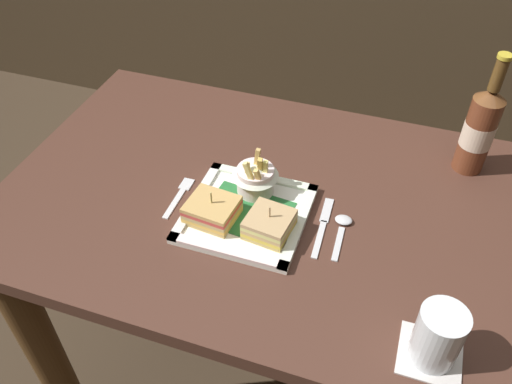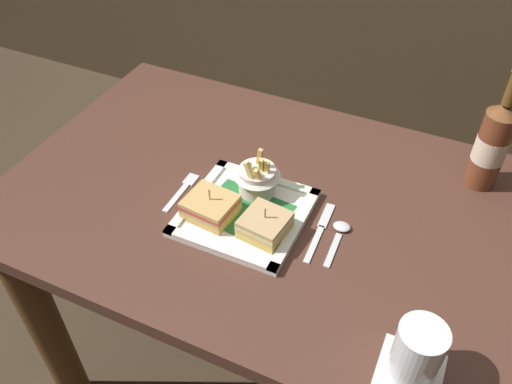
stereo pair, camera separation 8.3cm
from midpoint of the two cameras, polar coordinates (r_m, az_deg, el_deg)
name	(u,v)px [view 1 (the left image)]	position (r m, az deg, el deg)	size (l,w,h in m)	color
ground_plane	(262,374)	(1.73, -0.78, -19.14)	(6.00, 6.00, 0.00)	#3D2E20
dining_table	(264,251)	(1.24, -1.03, -6.42)	(1.12, 0.74, 0.76)	#4A2C21
square_plate	(247,214)	(1.07, -3.24, -2.43)	(0.24, 0.24, 0.02)	white
sandwich_half_left	(212,210)	(1.05, -7.01, -2.04)	(0.10, 0.09, 0.07)	tan
sandwich_half_right	(269,224)	(1.02, -0.88, -3.58)	(0.09, 0.09, 0.07)	tan
fries_cup	(255,177)	(1.09, -2.31, 1.54)	(0.10, 0.10, 0.11)	silver
beer_bottle	(479,129)	(1.21, 21.19, 6.30)	(0.07, 0.07, 0.28)	brown
drink_coaster	(430,355)	(0.92, 15.71, -16.68)	(0.10, 0.10, 0.00)	silver
water_glass	(437,338)	(0.87, 16.32, -15.04)	(0.08, 0.08, 0.11)	silver
fork	(180,195)	(1.14, -10.32, -0.39)	(0.02, 0.13, 0.00)	silver
knife	(323,224)	(1.06, 5.07, -3.50)	(0.02, 0.17, 0.00)	silver
spoon	(342,226)	(1.06, 7.10, -3.71)	(0.04, 0.12, 0.01)	silver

